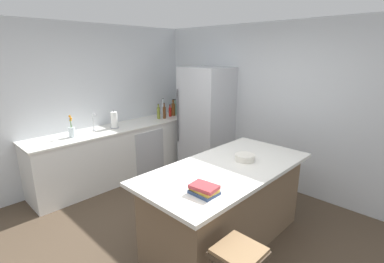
% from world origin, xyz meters
% --- Properties ---
extents(ground_plane, '(7.20, 7.20, 0.00)m').
position_xyz_m(ground_plane, '(0.00, 0.00, 0.00)').
color(ground_plane, '#4C3D2D').
extents(wall_rear, '(6.00, 0.10, 2.60)m').
position_xyz_m(wall_rear, '(0.00, 2.25, 1.30)').
color(wall_rear, silver).
rests_on(wall_rear, ground_plane).
extents(wall_left, '(0.10, 6.00, 2.60)m').
position_xyz_m(wall_left, '(-2.45, 0.00, 1.30)').
color(wall_left, silver).
rests_on(wall_left, ground_plane).
extents(counter_run_left, '(0.67, 3.04, 0.92)m').
position_xyz_m(counter_run_left, '(-2.08, 0.59, 0.46)').
color(counter_run_left, silver).
rests_on(counter_run_left, ground_plane).
extents(kitchen_island, '(1.01, 2.09, 0.93)m').
position_xyz_m(kitchen_island, '(0.32, 0.46, 0.47)').
color(kitchen_island, '#7A6047').
rests_on(kitchen_island, ground_plane).
extents(refrigerator, '(0.80, 0.74, 1.90)m').
position_xyz_m(refrigerator, '(-1.21, 1.85, 0.95)').
color(refrigerator, '#B7BABF').
rests_on(refrigerator, ground_plane).
extents(bar_stool, '(0.36, 0.36, 0.69)m').
position_xyz_m(bar_stool, '(1.02, -0.31, 0.56)').
color(bar_stool, '#473828').
rests_on(bar_stool, ground_plane).
extents(sink_faucet, '(0.15, 0.05, 0.30)m').
position_xyz_m(sink_faucet, '(-2.13, 0.16, 1.08)').
color(sink_faucet, silver).
rests_on(sink_faucet, counter_run_left).
extents(flower_vase, '(0.09, 0.09, 0.34)m').
position_xyz_m(flower_vase, '(-2.05, -0.23, 1.02)').
color(flower_vase, silver).
rests_on(flower_vase, counter_run_left).
extents(paper_towel_roll, '(0.14, 0.14, 0.31)m').
position_xyz_m(paper_towel_roll, '(-2.06, 0.49, 1.05)').
color(paper_towel_roll, gray).
rests_on(paper_towel_roll, counter_run_left).
extents(wine_bottle, '(0.07, 0.07, 0.42)m').
position_xyz_m(wine_bottle, '(-2.11, 2.01, 1.08)').
color(wine_bottle, '#19381E').
rests_on(wine_bottle, counter_run_left).
extents(gin_bottle, '(0.08, 0.08, 0.31)m').
position_xyz_m(gin_bottle, '(-2.10, 1.90, 1.04)').
color(gin_bottle, '#8CB79E').
rests_on(gin_bottle, counter_run_left).
extents(whiskey_bottle, '(0.08, 0.08, 0.33)m').
position_xyz_m(whiskey_bottle, '(-2.07, 1.82, 1.05)').
color(whiskey_bottle, brown).
rests_on(whiskey_bottle, counter_run_left).
extents(hot_sauce_bottle, '(0.05, 0.05, 0.24)m').
position_xyz_m(hot_sauce_bottle, '(-2.06, 1.72, 1.02)').
color(hot_sauce_bottle, red).
rests_on(hot_sauce_bottle, counter_run_left).
extents(soda_bottle, '(0.06, 0.06, 0.36)m').
position_xyz_m(soda_bottle, '(-2.14, 1.62, 1.06)').
color(soda_bottle, silver).
rests_on(soda_bottle, counter_run_left).
extents(syrup_bottle, '(0.06, 0.06, 0.30)m').
position_xyz_m(syrup_bottle, '(-2.00, 1.53, 1.04)').
color(syrup_bottle, '#5B3319').
rests_on(syrup_bottle, counter_run_left).
extents(olive_oil_bottle, '(0.06, 0.06, 0.29)m').
position_xyz_m(olive_oil_bottle, '(-2.06, 1.43, 1.04)').
color(olive_oil_bottle, olive).
rests_on(olive_oil_bottle, counter_run_left).
extents(cookbook_stack, '(0.26, 0.19, 0.08)m').
position_xyz_m(cookbook_stack, '(0.54, -0.18, 0.97)').
color(cookbook_stack, '#334770').
rests_on(cookbook_stack, kitchen_island).
extents(mixing_bowl, '(0.23, 0.23, 0.07)m').
position_xyz_m(mixing_bowl, '(0.35, 0.74, 0.97)').
color(mixing_bowl, silver).
rests_on(mixing_bowl, kitchen_island).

